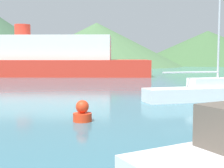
# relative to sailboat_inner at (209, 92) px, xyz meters

# --- Properties ---
(sailboat_inner) EXTENTS (7.99, 2.02, 7.48)m
(sailboat_inner) POSITION_rel_sailboat_inner_xyz_m (0.00, 0.00, 0.00)
(sailboat_inner) COLOR white
(sailboat_inner) RESTS_ON ground_plane
(ferry_distant) EXTENTS (35.11, 15.87, 6.92)m
(ferry_distant) POSITION_rel_sailboat_inner_xyz_m (-12.44, 27.51, 1.83)
(ferry_distant) COLOR red
(ferry_distant) RESTS_ON ground_plane
(buoy_marker) EXTENTS (0.74, 0.74, 0.85)m
(buoy_marker) POSITION_rel_sailboat_inner_xyz_m (-7.99, -4.52, -0.16)
(buoy_marker) COLOR red
(buoy_marker) RESTS_ON ground_plane
(hill_east) EXTENTS (46.70, 46.70, 11.89)m
(hill_east) POSITION_rel_sailboat_inner_xyz_m (4.36, 68.85, 5.44)
(hill_east) COLOR #476B42
(hill_east) RESTS_ON ground_plane
(hill_far_east) EXTENTS (50.13, 50.13, 11.05)m
(hill_far_east) POSITION_rel_sailboat_inner_xyz_m (42.71, 77.79, 5.02)
(hill_far_east) COLOR #3D6038
(hill_far_east) RESTS_ON ground_plane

